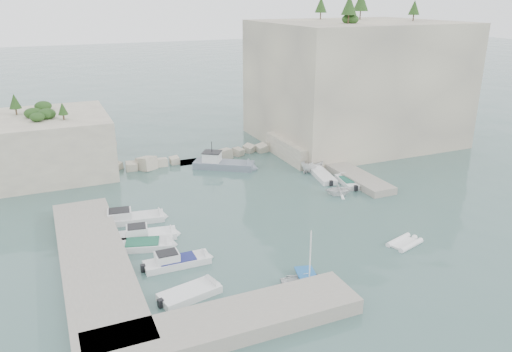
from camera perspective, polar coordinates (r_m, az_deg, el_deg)
name	(u,v)px	position (r m, az deg, el deg)	size (l,w,h in m)	color
ground	(281,226)	(47.10, 2.93, -5.72)	(400.00, 400.00, 0.00)	#41615D
cliff_east	(354,82)	(75.00, 11.18, 10.46)	(26.00, 22.00, 17.00)	beige
cliff_terrace	(309,147)	(67.26, 6.09, 3.31)	(8.00, 10.00, 2.50)	beige
outcrop_west	(40,145)	(65.14, -23.49, 3.24)	(16.00, 14.00, 7.00)	beige
quay_west	(94,262)	(41.95, -18.00, -9.34)	(5.00, 24.00, 1.10)	#9E9689
quay_south	(228,323)	(33.50, -3.17, -16.39)	(18.00, 4.00, 1.10)	#9E9689
ledge_east	(345,171)	(61.31, 10.13, 0.60)	(3.00, 16.00, 0.80)	#9E9689
breakwater	(200,155)	(65.61, -6.40, 2.36)	(28.00, 3.00, 1.40)	beige
motorboat_a	(131,221)	(49.43, -14.15, -5.05)	(6.95, 2.07, 1.40)	silver
motorboat_b	(147,238)	(45.83, -12.39, -6.96)	(5.74, 1.88, 1.40)	white
motorboat_c	(143,248)	(44.29, -12.80, -8.00)	(5.56, 2.02, 0.70)	silver
motorboat_d	(177,265)	(41.14, -8.97, -10.02)	(5.78, 1.72, 1.40)	silver
motorboat_e	(190,296)	(37.19, -7.57, -13.48)	(4.82, 1.97, 0.70)	silver
rowboat	(309,285)	(38.33, 6.08, -12.30)	(3.01, 4.21, 0.87)	white
inflatable_dinghy	(404,245)	(45.58, 16.60, -7.52)	(3.36, 1.63, 0.44)	white
tender_east_a	(338,195)	(54.82, 9.40, -2.16)	(2.60, 3.01, 1.59)	white
tender_east_b	(348,184)	(58.15, 10.44, -0.92)	(4.69, 1.60, 0.70)	silver
tender_east_c	(323,178)	(59.49, 7.69, -0.28)	(5.40, 1.75, 0.70)	silver
tender_east_d	(315,170)	(62.17, 6.71, 0.67)	(1.75, 4.64, 1.79)	white
work_boat	(224,168)	(62.60, -3.69, 0.90)	(8.18, 2.42, 2.20)	slate
rowboat_mast	(310,255)	(37.05, 6.22, -8.98)	(0.10, 0.10, 4.20)	white
vegetation	(321,14)	(72.49, 7.49, 17.85)	(53.48, 13.88, 13.40)	#1E4219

